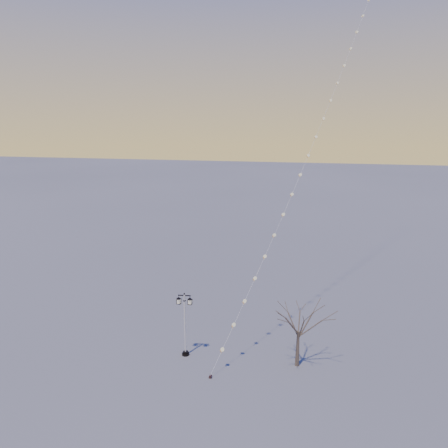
% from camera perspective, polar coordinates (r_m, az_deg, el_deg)
% --- Properties ---
extents(ground, '(300.00, 300.00, 0.00)m').
position_cam_1_polar(ground, '(28.32, -4.29, -18.92)').
color(ground, slate).
rests_on(ground, ground).
extents(street_lamp, '(1.11, 0.49, 4.39)m').
position_cam_1_polar(street_lamp, '(29.02, -5.17, -12.64)').
color(street_lamp, black).
rests_on(street_lamp, ground).
extents(bare_tree, '(2.61, 2.61, 4.33)m').
position_cam_1_polar(bare_tree, '(27.89, 9.82, -12.58)').
color(bare_tree, brown).
rests_on(bare_tree, ground).
extents(kite_train, '(12.84, 30.09, 37.08)m').
position_cam_1_polar(kite_train, '(37.39, 14.00, 17.98)').
color(kite_train, black).
rests_on(kite_train, ground).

